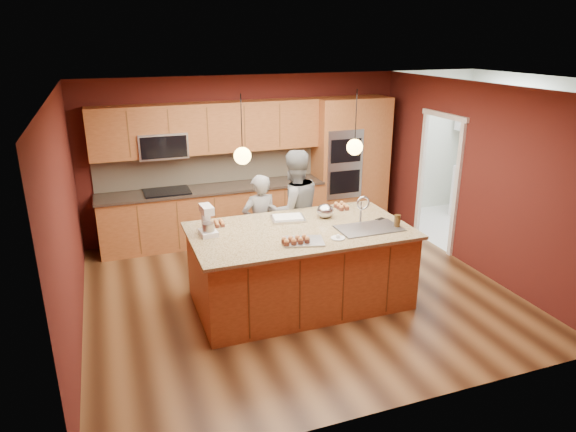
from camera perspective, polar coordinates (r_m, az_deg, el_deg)
name	(u,v)px	position (r m, az deg, el deg)	size (l,w,h in m)	color
floor	(297,291)	(7.10, 1.02, -8.31)	(5.50, 5.50, 0.00)	#3F2413
ceiling	(298,89)	(6.31, 1.17, 13.95)	(5.50, 5.50, 0.00)	silver
wall_back	(246,156)	(8.88, -4.74, 6.65)	(5.50, 5.50, 0.00)	#4D1914
wall_front	(403,279)	(4.49, 12.65, -6.82)	(5.50, 5.50, 0.00)	#4D1914
wall_left	(66,222)	(6.20, -23.40, -0.59)	(5.00, 5.00, 0.00)	#4D1914
wall_right	(474,178)	(7.95, 19.97, 4.03)	(5.00, 5.00, 0.00)	#4D1914
cabinet_run	(211,184)	(8.58, -8.60, 3.53)	(3.74, 0.64, 2.30)	#964F26
oven_column	(350,163)	(9.29, 6.90, 5.90)	(1.30, 0.62, 2.30)	#964F26
doorway_trim	(438,184)	(8.62, 16.32, 3.48)	(0.08, 1.11, 2.20)	white
laundry_room	(508,119)	(9.76, 23.30, 9.92)	(2.60, 2.70, 2.70)	silver
pendant_left	(242,156)	(5.93, -5.08, 6.71)	(0.20, 0.20, 0.80)	black
pendant_right	(355,147)	(6.44, 7.42, 7.64)	(0.20, 0.20, 0.80)	black
island	(301,265)	(6.62, 1.45, -5.46)	(2.74, 1.53, 1.39)	#964F26
person_left	(260,225)	(7.36, -3.15, -0.98)	(0.54, 0.35, 1.48)	black
person_right	(294,211)	(7.46, 0.64, 0.61)	(0.87, 0.68, 1.79)	slate
stand_mixer	(207,222)	(6.28, -8.95, -0.69)	(0.21, 0.28, 0.37)	white
sheet_cake	(288,218)	(6.74, -0.03, -0.24)	(0.48, 0.39, 0.05)	silver
cooling_rack	(303,241)	(6.03, 1.71, -2.81)	(0.47, 0.34, 0.02)	#A0A2A6
mixing_bowl	(325,211)	(6.83, 4.15, 0.57)	(0.23, 0.23, 0.19)	#B3B5B9
plate	(338,238)	(6.16, 5.57, -2.46)	(0.17, 0.17, 0.01)	silver
tumbler	(397,221)	(6.62, 12.05, -0.54)	(0.08, 0.08, 0.16)	#3B2710
phone	(380,219)	(6.87, 10.23, -0.34)	(0.12, 0.07, 0.01)	black
cupcakes_left	(216,223)	(6.60, -7.97, -0.81)	(0.21, 0.21, 0.06)	#C67C40
cupcakes_rack	(296,240)	(5.95, 0.86, -2.67)	(0.33, 0.17, 0.07)	#C67C40
cupcakes_right	(341,206)	(7.22, 5.95, 1.11)	(0.17, 0.25, 0.08)	#C67C40
washer	(508,204)	(9.65, 23.28, 1.25)	(0.68, 0.71, 1.10)	white
dryer	(475,193)	(10.30, 20.07, 2.40)	(0.62, 0.64, 0.99)	white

